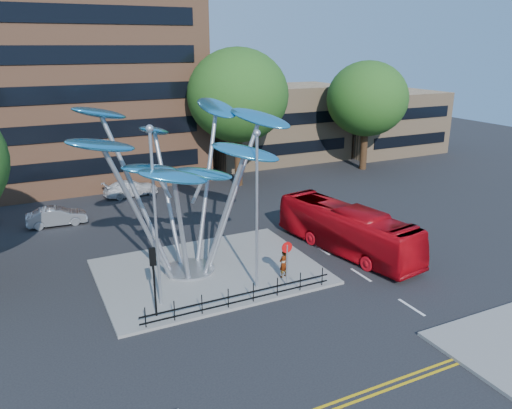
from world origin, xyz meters
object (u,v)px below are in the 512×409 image
pedestrian (283,264)px  tree_right (238,96)px  parked_car_mid (57,216)px  tree_far (367,99)px  street_lamp_left (154,203)px  traffic_light_island (153,268)px  parked_car_right (131,188)px  leaf_sculpture (182,153)px  red_bus (347,229)px  no_entry_sign_island (287,256)px  street_lamp_right (257,197)px

pedestrian → tree_right: bearing=-123.5°
pedestrian → parked_car_mid: 17.81m
parked_car_mid → tree_far: bearing=-80.1°
street_lamp_left → pedestrian: (6.83, -0.05, -4.42)m
pedestrian → parked_car_mid: bearing=-71.4°
traffic_light_island → parked_car_right: bearing=80.5°
leaf_sculpture → red_bus: leaf_sculpture is taller
leaf_sculpture → parked_car_mid: (-5.86, 11.32, -6.21)m
parked_car_right → no_entry_sign_island: bearing=-177.8°
leaf_sculpture → street_lamp_left: (-2.43, -3.18, -1.52)m
street_lamp_right → parked_car_right: (-2.06, 20.00, -4.43)m
leaf_sculpture → no_entry_sign_island: leaf_sculpture is taller
tree_far → leaf_sculpture: size_ratio=0.85×
no_entry_sign_island → red_bus: bearing=24.9°
tree_right → pedestrian: tree_right is taller
tree_right → no_entry_sign_island: (-6.00, -19.48, -6.22)m
red_bus → pedestrian: bearing=-171.8°
tree_far → parked_car_mid: (-29.93, -4.00, -6.44)m
no_entry_sign_island → pedestrian: 1.32m
street_lamp_left → red_bus: street_lamp_left is taller
street_lamp_left → street_lamp_right: bearing=-5.7°
tree_right → pedestrian: (-5.67, -18.55, -7.11)m
parked_car_right → street_lamp_right: bearing=178.3°
tree_far → leaf_sculpture: tree_far is taller
parked_car_mid → parked_car_right: (6.37, 5.00, -0.01)m
tree_right → traffic_light_island: bearing=-123.7°
tree_right → pedestrian: size_ratio=7.75×
tree_right → street_lamp_left: tree_right is taller
tree_far → street_lamp_right: 28.76m
red_bus → pedestrian: 5.69m
red_bus → parked_car_mid: (-15.66, 12.83, -0.78)m
tree_far → pedestrian: tree_far is taller
tree_far → pedestrian: bearing=-136.7°
street_lamp_right → parked_car_mid: size_ratio=2.05×
traffic_light_island → pedestrian: size_ratio=2.19×
red_bus → parked_car_right: red_bus is taller
street_lamp_right → parked_car_mid: 17.77m
red_bus → parked_car_right: bearing=108.0°
red_bus → no_entry_sign_island: bearing=-164.6°
tree_far → street_lamp_right: tree_far is taller
street_lamp_left → traffic_light_island: street_lamp_left is taller
red_bus → tree_far: bearing=40.2°
traffic_light_island → parked_car_mid: size_ratio=0.85×
tree_right → street_lamp_left: 22.49m
traffic_light_island → tree_far: bearing=35.8°
traffic_light_island → street_lamp_right: bearing=5.2°
parked_car_mid → street_lamp_right: bearing=-148.4°
street_lamp_left → red_bus: size_ratio=0.85×
street_lamp_left → parked_car_right: 20.27m
parked_car_right → leaf_sculpture: bearing=170.6°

